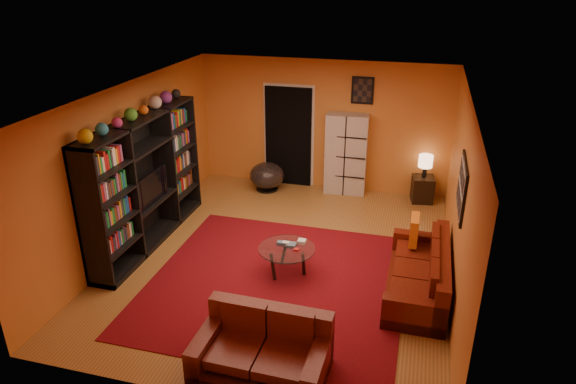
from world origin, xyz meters
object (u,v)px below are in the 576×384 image
(sofa, at_px, (423,275))
(bowl_chair, at_px, (267,176))
(coffee_table, at_px, (287,251))
(loveseat, at_px, (263,349))
(side_table, at_px, (422,189))
(table_lamp, at_px, (426,162))
(entertainment_unit, at_px, (146,182))
(storage_cabinet, at_px, (346,154))
(tv, at_px, (147,188))

(sofa, bearing_deg, bowl_chair, 137.63)
(sofa, distance_m, coffee_table, 1.96)
(loveseat, height_order, side_table, loveseat)
(table_lamp, bearing_deg, entertainment_unit, -147.53)
(coffee_table, bearing_deg, table_lamp, 59.53)
(sofa, height_order, loveseat, same)
(coffee_table, bearing_deg, sofa, 0.47)
(loveseat, distance_m, storage_cabinet, 5.25)
(entertainment_unit, height_order, bowl_chair, entertainment_unit)
(loveseat, height_order, bowl_chair, loveseat)
(loveseat, bearing_deg, entertainment_unit, 49.64)
(storage_cabinet, height_order, side_table, storage_cabinet)
(sofa, distance_m, storage_cabinet, 3.63)
(bowl_chair, relative_size, side_table, 1.41)
(coffee_table, bearing_deg, bowl_chair, 112.45)
(entertainment_unit, bearing_deg, coffee_table, -9.83)
(storage_cabinet, bearing_deg, tv, -137.10)
(sofa, bearing_deg, storage_cabinet, 116.93)
(table_lamp, bearing_deg, tv, -146.62)
(table_lamp, bearing_deg, coffee_table, -120.47)
(storage_cabinet, distance_m, side_table, 1.63)
(sofa, xyz_separation_m, storage_cabinet, (-1.61, 3.21, 0.52))
(sofa, xyz_separation_m, table_lamp, (-0.09, 3.16, 0.52))
(entertainment_unit, distance_m, coffee_table, 2.58)
(entertainment_unit, distance_m, bowl_chair, 2.89)
(entertainment_unit, height_order, side_table, entertainment_unit)
(sofa, bearing_deg, side_table, 91.79)
(entertainment_unit, xyz_separation_m, sofa, (4.41, -0.41, -0.76))
(tv, bearing_deg, entertainment_unit, 37.76)
(entertainment_unit, distance_m, sofa, 4.49)
(storage_cabinet, xyz_separation_m, table_lamp, (1.53, -0.05, 0.00))
(entertainment_unit, height_order, storage_cabinet, entertainment_unit)
(loveseat, height_order, storage_cabinet, storage_cabinet)
(coffee_table, height_order, side_table, side_table)
(tv, xyz_separation_m, sofa, (4.36, -0.34, -0.69))
(sofa, bearing_deg, coffee_table, -179.28)
(loveseat, bearing_deg, coffee_table, 8.89)
(tv, bearing_deg, side_table, -56.62)
(tv, height_order, table_lamp, tv)
(coffee_table, bearing_deg, loveseat, -82.40)
(loveseat, xyz_separation_m, side_table, (1.60, 5.17, -0.04))
(side_table, bearing_deg, sofa, -88.45)
(storage_cabinet, height_order, table_lamp, storage_cabinet)
(loveseat, relative_size, side_table, 2.96)
(tv, xyz_separation_m, table_lamp, (4.27, 2.81, -0.16))
(loveseat, xyz_separation_m, coffee_table, (-0.27, 1.99, 0.09))
(bowl_chair, xyz_separation_m, table_lamp, (3.08, 0.25, 0.50))
(bowl_chair, relative_size, table_lamp, 1.58)
(loveseat, bearing_deg, table_lamp, -15.93)
(loveseat, bearing_deg, sofa, -38.73)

